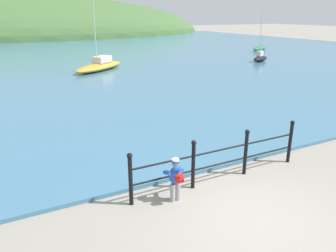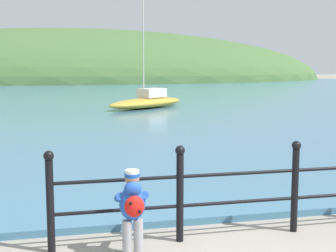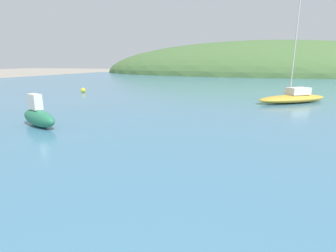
{
  "view_description": "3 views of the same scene",
  "coord_description": "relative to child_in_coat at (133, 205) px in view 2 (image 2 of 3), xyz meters",
  "views": [
    {
      "loc": [
        -4.11,
        -4.33,
        3.91
      ],
      "look_at": [
        0.15,
        3.87,
        0.73
      ],
      "focal_mm": 35.0,
      "sensor_mm": 36.0,
      "label": 1
    },
    {
      "loc": [
        -1.83,
        -3.92,
        2.17
      ],
      "look_at": [
        0.17,
        4.7,
        1.03
      ],
      "focal_mm": 50.0,
      "sensor_mm": 36.0,
      "label": 2
    },
    {
      "loc": [
        0.28,
        0.48,
        2.58
      ],
      "look_at": [
        -1.91,
        6.83,
        0.95
      ],
      "focal_mm": 28.0,
      "sensor_mm": 36.0,
      "label": 3
    }
  ],
  "objects": [
    {
      "name": "water",
      "position": [
        1.06,
        30.82,
        -0.56
      ],
      "size": [
        80.0,
        60.0,
        0.1
      ],
      "primitive_type": "cube",
      "color": "teal",
      "rests_on": "ground"
    },
    {
      "name": "far_hillside",
      "position": [
        1.06,
        66.16,
        -0.61
      ],
      "size": [
        77.33,
        42.53,
        14.97
      ],
      "color": "#476B38",
      "rests_on": "ground"
    },
    {
      "name": "iron_railing",
      "position": [
        1.41,
        0.32,
        0.04
      ],
      "size": [
        4.77,
        0.12,
        1.21
      ],
      "color": "black",
      "rests_on": "ground"
    },
    {
      "name": "child_in_coat",
      "position": [
        0.0,
        0.0,
        0.0
      ],
      "size": [
        0.39,
        0.53,
        1.0
      ],
      "color": "#99999E",
      "rests_on": "ground"
    },
    {
      "name": "boat_red_dinghy",
      "position": [
        3.44,
        17.52,
        -0.18
      ],
      "size": [
        4.86,
        4.33,
        6.08
      ],
      "color": "gold",
      "rests_on": "water"
    }
  ]
}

